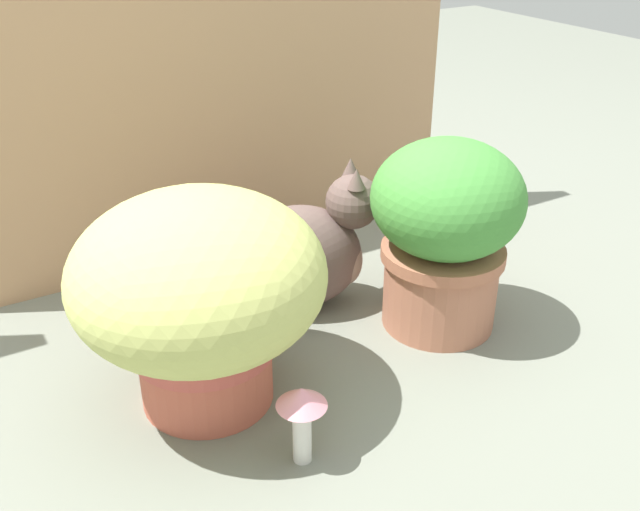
{
  "coord_description": "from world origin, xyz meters",
  "views": [
    {
      "loc": [
        -0.58,
        -0.94,
        0.8
      ],
      "look_at": [
        0.02,
        0.07,
        0.18
      ],
      "focal_mm": 40.54,
      "sensor_mm": 36.0,
      "label": 1
    }
  ],
  "objects_px": {
    "grass_planter": "(199,289)",
    "leafy_planter": "(445,228)",
    "mushroom_ornament_pink": "(302,409)",
    "cat": "(307,251)"
  },
  "relations": [
    {
      "from": "grass_planter",
      "to": "cat",
      "type": "distance_m",
      "value": 0.37
    },
    {
      "from": "grass_planter",
      "to": "mushroom_ornament_pink",
      "type": "relative_size",
      "value": 3.01
    },
    {
      "from": "grass_planter",
      "to": "mushroom_ornament_pink",
      "type": "height_order",
      "value": "grass_planter"
    },
    {
      "from": "leafy_planter",
      "to": "mushroom_ornament_pink",
      "type": "distance_m",
      "value": 0.48
    },
    {
      "from": "leafy_planter",
      "to": "cat",
      "type": "xyz_separation_m",
      "value": [
        -0.19,
        0.2,
        -0.09
      ]
    },
    {
      "from": "leafy_planter",
      "to": "grass_planter",
      "type": "bearing_deg",
      "value": 178.29
    },
    {
      "from": "grass_planter",
      "to": "leafy_planter",
      "type": "height_order",
      "value": "leafy_planter"
    },
    {
      "from": "leafy_planter",
      "to": "cat",
      "type": "height_order",
      "value": "leafy_planter"
    },
    {
      "from": "cat",
      "to": "grass_planter",
      "type": "bearing_deg",
      "value": -148.55
    },
    {
      "from": "leafy_planter",
      "to": "mushroom_ornament_pink",
      "type": "height_order",
      "value": "leafy_planter"
    }
  ]
}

